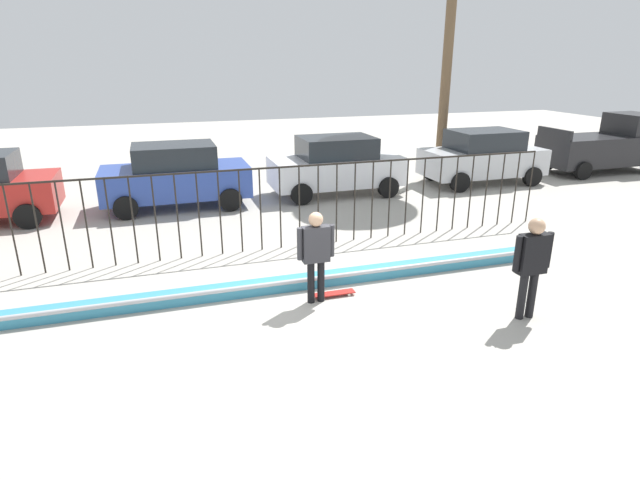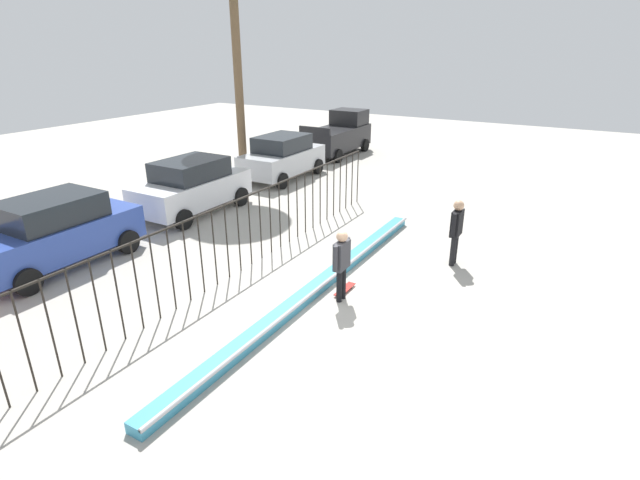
{
  "view_description": "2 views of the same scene",
  "coord_description": "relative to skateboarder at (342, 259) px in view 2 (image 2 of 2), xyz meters",
  "views": [
    {
      "loc": [
        -2.66,
        -8.32,
        4.31
      ],
      "look_at": [
        0.08,
        0.3,
        1.13
      ],
      "focal_mm": 29.17,
      "sensor_mm": 36.0,
      "label": 1
    },
    {
      "loc": [
        -9.03,
        -4.54,
        5.6
      ],
      "look_at": [
        0.16,
        0.79,
        1.29
      ],
      "focal_mm": 27.24,
      "sensor_mm": 36.0,
      "label": 2
    }
  ],
  "objects": [
    {
      "name": "parked_car_silver",
      "position": [
        8.57,
        7.46,
        -0.07
      ],
      "size": [
        4.3,
        2.12,
        1.9
      ],
      "rotation": [
        0.0,
        0.0,
        0.06
      ],
      "color": "#B7BABF",
      "rests_on": "ground"
    },
    {
      "name": "parked_car_blue",
      "position": [
        -2.07,
        7.54,
        -0.07
      ],
      "size": [
        4.3,
        2.12,
        1.9
      ],
      "rotation": [
        0.0,
        0.0,
        0.04
      ],
      "color": "#2D479E",
      "rests_on": "ground"
    },
    {
      "name": "parked_car_white",
      "position": [
        3.04,
        7.54,
        -0.07
      ],
      "size": [
        4.3,
        2.12,
        1.9
      ],
      "rotation": [
        0.0,
        0.0,
        0.01
      ],
      "color": "silver",
      "rests_on": "ground"
    },
    {
      "name": "skateboarder",
      "position": [
        0.0,
        0.0,
        0.0
      ],
      "size": [
        0.7,
        0.26,
        1.74
      ],
      "rotation": [
        0.0,
        0.0,
        -0.57
      ],
      "color": "black",
      "rests_on": "ground"
    },
    {
      "name": "skateboard",
      "position": [
        0.4,
        0.11,
        -0.98
      ],
      "size": [
        0.8,
        0.2,
        0.07
      ],
      "rotation": [
        0.0,
        0.0,
        -0.03
      ],
      "color": "#A51E19",
      "rests_on": "ground"
    },
    {
      "name": "perimeter_fence",
      "position": [
        0.07,
        3.04,
        0.15
      ],
      "size": [
        14.04,
        0.04,
        1.97
      ],
      "color": "black",
      "rests_on": "ground"
    },
    {
      "name": "ground_plane",
      "position": [
        0.07,
        -0.09,
        -1.04
      ],
      "size": [
        60.0,
        60.0,
        0.0
      ],
      "primitive_type": "plane",
      "color": "#ADA89E"
    },
    {
      "name": "camera_operator",
      "position": [
        3.3,
        -1.71,
        0.05
      ],
      "size": [
        0.73,
        0.28,
        1.82
      ],
      "rotation": [
        0.0,
        0.0,
        2.17
      ],
      "color": "black",
      "rests_on": "ground"
    },
    {
      "name": "bowl_coping_ledge",
      "position": [
        0.07,
        0.7,
        -0.92
      ],
      "size": [
        11.0,
        0.4,
        0.27
      ],
      "color": "teal",
      "rests_on": "ground"
    },
    {
      "name": "pickup_truck",
      "position": [
        14.33,
        7.74,
        -0.01
      ],
      "size": [
        4.7,
        2.12,
        2.24
      ],
      "rotation": [
        0.0,
        0.0,
        0.03
      ],
      "color": "black",
      "rests_on": "ground"
    }
  ]
}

